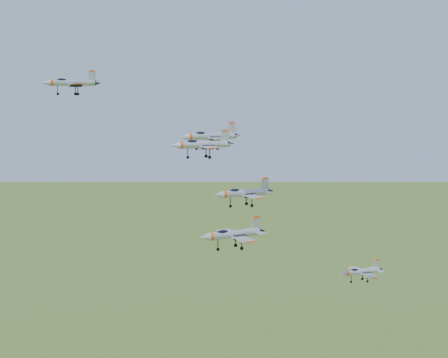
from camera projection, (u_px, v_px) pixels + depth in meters
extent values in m
cylinder|color=#ABAFB8|center=(72.00, 83.00, 122.40)|extent=(8.74, 3.03, 1.25)
cone|color=#ABAFB8|center=(45.00, 83.00, 120.20)|extent=(1.96, 1.58, 1.25)
cone|color=black|center=(98.00, 83.00, 124.51)|extent=(1.54, 1.32, 1.06)
ellipsoid|color=black|center=(61.00, 80.00, 121.44)|extent=(2.26, 1.32, 0.79)
cube|color=#ABAFB8|center=(76.00, 84.00, 120.09)|extent=(3.05, 4.60, 0.13)
cube|color=#ABAFB8|center=(71.00, 84.00, 124.93)|extent=(3.05, 4.60, 0.13)
cube|color=#ABAFB8|center=(92.00, 76.00, 123.88)|extent=(1.44, 0.41, 2.02)
cube|color=#EE5010|center=(92.00, 71.00, 123.74)|extent=(1.06, 0.35, 0.34)
cylinder|color=#ABAFB8|center=(211.00, 136.00, 116.73)|extent=(9.04, 2.51, 1.29)
cone|color=#ABAFB8|center=(184.00, 137.00, 114.81)|extent=(1.95, 1.53, 1.29)
cone|color=black|center=(237.00, 135.00, 118.57)|extent=(1.53, 1.28, 1.10)
ellipsoid|color=black|center=(200.00, 134.00, 115.88)|extent=(2.29, 1.22, 0.82)
cube|color=#ABAFB8|center=(218.00, 138.00, 114.26)|extent=(2.87, 4.65, 0.14)
cube|color=#ABAFB8|center=(208.00, 136.00, 119.40)|extent=(2.87, 4.65, 0.14)
cube|color=#ABAFB8|center=(232.00, 129.00, 118.00)|extent=(1.49, 0.32, 2.09)
cube|color=#EE5010|center=(232.00, 123.00, 117.85)|extent=(1.10, 0.29, 0.35)
cylinder|color=#ABAFB8|center=(204.00, 145.00, 102.34)|extent=(8.21, 1.96, 1.18)
cone|color=#ABAFB8|center=(175.00, 145.00, 100.79)|extent=(1.73, 1.33, 1.18)
cone|color=black|center=(231.00, 144.00, 103.84)|extent=(1.36, 1.12, 1.00)
ellipsoid|color=black|center=(192.00, 142.00, 101.65)|extent=(2.06, 1.04, 0.75)
cube|color=#ABAFB8|center=(209.00, 147.00, 100.06)|extent=(2.46, 4.16, 0.13)
cube|color=#ABAFB8|center=(200.00, 145.00, 104.81)|extent=(2.46, 4.16, 0.13)
cube|color=#ABAFB8|center=(225.00, 137.00, 103.36)|extent=(1.36, 0.24, 1.90)
cube|color=#EE5010|center=(225.00, 131.00, 103.22)|extent=(1.00, 0.22, 0.32)
cylinder|color=#ABAFB8|center=(245.00, 193.00, 124.89)|extent=(9.98, 3.36, 1.43)
cone|color=#ABAFB8|center=(218.00, 195.00, 122.44)|extent=(2.22, 1.79, 1.43)
cone|color=black|center=(270.00, 191.00, 127.25)|extent=(1.75, 1.50, 1.21)
ellipsoid|color=black|center=(234.00, 191.00, 123.82)|extent=(2.57, 1.49, 0.91)
cube|color=#ABAFB8|center=(253.00, 196.00, 122.25)|extent=(3.44, 5.24, 0.15)
cube|color=#ABAFB8|center=(240.00, 192.00, 127.79)|extent=(3.44, 5.24, 0.15)
cube|color=#ABAFB8|center=(265.00, 184.00, 126.55)|extent=(1.64, 0.46, 2.31)
cube|color=#EE5010|center=(265.00, 178.00, 126.39)|extent=(1.22, 0.39, 0.38)
cylinder|color=#ABAFB8|center=(234.00, 234.00, 115.90)|extent=(10.23, 3.70, 1.47)
cone|color=#ABAFB8|center=(204.00, 237.00, 113.24)|extent=(2.31, 1.88, 1.47)
cone|color=black|center=(262.00, 231.00, 118.45)|extent=(1.82, 1.57, 1.25)
ellipsoid|color=black|center=(222.00, 232.00, 114.74)|extent=(2.66, 1.58, 0.93)
cube|color=#ABAFB8|center=(243.00, 239.00, 113.22)|extent=(3.64, 5.42, 0.16)
cube|color=#ABAFB8|center=(228.00, 232.00, 118.85)|extent=(3.64, 5.42, 0.16)
cube|color=#ABAFB8|center=(256.00, 224.00, 117.71)|extent=(1.68, 0.51, 2.37)
cube|color=#EE5010|center=(256.00, 217.00, 117.54)|extent=(1.25, 0.43, 0.40)
cylinder|color=#ABAFB8|center=(362.00, 271.00, 132.02)|extent=(8.08, 2.17, 1.16)
cone|color=#ABAFB8|center=(343.00, 274.00, 130.36)|extent=(1.73, 1.35, 1.16)
cone|color=black|center=(381.00, 269.00, 133.63)|extent=(1.36, 1.13, 0.98)
ellipsoid|color=black|center=(354.00, 270.00, 131.28)|extent=(2.05, 1.07, 0.73)
cube|color=#ABAFB8|center=(370.00, 276.00, 129.81)|extent=(2.53, 4.14, 0.12)
cube|color=#ABAFB8|center=(356.00, 269.00, 134.42)|extent=(2.53, 4.14, 0.12)
cube|color=#ABAFB8|center=(377.00, 264.00, 133.13)|extent=(1.34, 0.28, 1.87)
cube|color=#EE5010|center=(377.00, 260.00, 132.99)|extent=(0.99, 0.25, 0.31)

